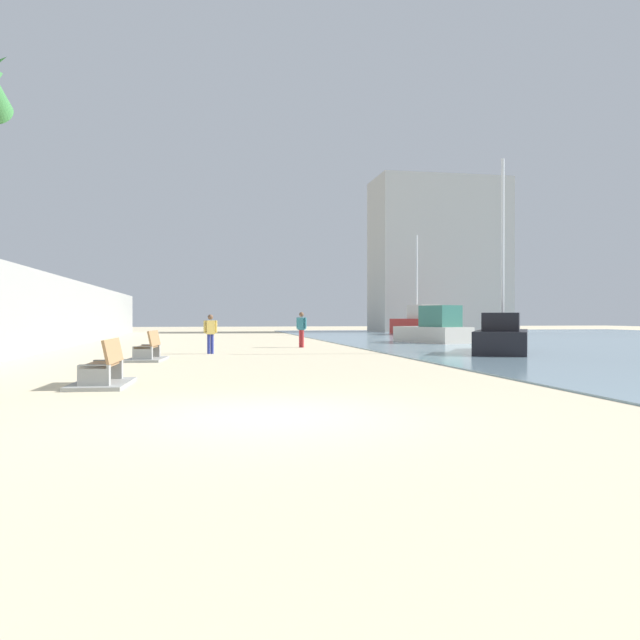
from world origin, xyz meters
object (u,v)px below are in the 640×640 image
bench_near (103,375)px  bench_far (148,353)px  person_standing (301,327)px  boat_far_right (434,329)px  boat_far_left (502,337)px  boat_mid_bay (420,323)px  person_walking (210,331)px

bench_near → bench_far: same height
person_standing → boat_far_right: 8.30m
boat_far_right → boat_far_left: size_ratio=0.63×
boat_mid_bay → boat_far_right: bearing=-106.5°
bench_near → boat_mid_bay: size_ratio=0.28×
person_standing → boat_mid_bay: boat_mid_bay is taller
person_walking → boat_far_left: bearing=-9.6°
boat_far_right → boat_mid_bay: bearing=73.5°
person_standing → boat_far_left: size_ratio=0.22×
bench_near → person_walking: size_ratio=1.42×
bench_far → boat_far_left: bearing=6.3°
boat_mid_bay → boat_far_right: (-4.17, -14.05, -0.15)m
person_standing → boat_far_left: (6.91, -6.09, -0.30)m
bench_far → person_standing: (6.25, 7.53, 0.71)m
person_walking → person_standing: 5.94m
bench_far → person_standing: size_ratio=1.35×
person_walking → person_standing: person_standing is taller
bench_far → person_walking: (2.06, 3.33, 0.63)m
bench_near → boat_far_right: bearing=52.1°
bench_near → boat_mid_bay: bearing=60.4°
bench_near → bench_far: bearing=87.9°
bench_near → boat_mid_bay: boat_mid_bay is taller
bench_near → boat_far_right: 23.14m
bench_far → boat_far_right: boat_far_right is taller
bench_far → boat_far_left: 13.24m
person_walking → person_standing: size_ratio=0.93×
bench_far → boat_far_left: size_ratio=0.29×
bench_near → bench_far: (0.28, 7.56, 0.00)m
boat_mid_bay → boat_far_right: boat_mid_bay is taller
boat_mid_bay → person_standing: bearing=-124.5°
bench_near → boat_far_right: (14.21, 18.26, 0.51)m
person_walking → boat_mid_bay: size_ratio=0.20×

